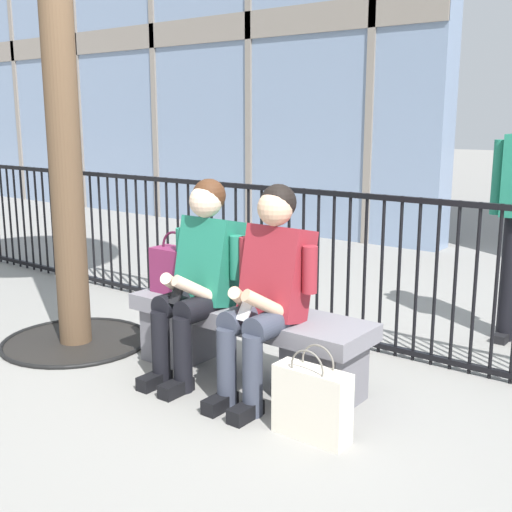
{
  "coord_description": "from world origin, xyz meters",
  "views": [
    {
      "loc": [
        2.33,
        -2.92,
        1.57
      ],
      "look_at": [
        0.0,
        0.1,
        0.75
      ],
      "focal_mm": 45.36,
      "sensor_mm": 36.0,
      "label": 1
    }
  ],
  "objects_px": {
    "seated_person_with_phone": "(199,273)",
    "seated_person_companion": "(267,286)",
    "handbag_on_bench": "(175,269)",
    "shopping_bag": "(312,402)",
    "stone_bench": "(246,336)"
  },
  "relations": [
    {
      "from": "seated_person_with_phone",
      "to": "shopping_bag",
      "type": "distance_m",
      "value": 1.12
    },
    {
      "from": "handbag_on_bench",
      "to": "seated_person_companion",
      "type": "bearing_deg",
      "value": -8.08
    },
    {
      "from": "handbag_on_bench",
      "to": "shopping_bag",
      "type": "bearing_deg",
      "value": -16.34
    },
    {
      "from": "seated_person_with_phone",
      "to": "seated_person_companion",
      "type": "height_order",
      "value": "same"
    },
    {
      "from": "seated_person_with_phone",
      "to": "seated_person_companion",
      "type": "bearing_deg",
      "value": 0.0
    },
    {
      "from": "seated_person_with_phone",
      "to": "seated_person_companion",
      "type": "relative_size",
      "value": 1.0
    },
    {
      "from": "seated_person_companion",
      "to": "shopping_bag",
      "type": "distance_m",
      "value": 0.71
    },
    {
      "from": "stone_bench",
      "to": "shopping_bag",
      "type": "bearing_deg",
      "value": -28.36
    },
    {
      "from": "stone_bench",
      "to": "handbag_on_bench",
      "type": "relative_size",
      "value": 3.94
    },
    {
      "from": "shopping_bag",
      "to": "seated_person_companion",
      "type": "bearing_deg",
      "value": 150.73
    },
    {
      "from": "seated_person_with_phone",
      "to": "shopping_bag",
      "type": "xyz_separation_m",
      "value": [
        0.99,
        -0.27,
        -0.46
      ]
    },
    {
      "from": "seated_person_with_phone",
      "to": "shopping_bag",
      "type": "height_order",
      "value": "seated_person_with_phone"
    },
    {
      "from": "seated_person_with_phone",
      "to": "seated_person_companion",
      "type": "distance_m",
      "value": 0.51
    },
    {
      "from": "stone_bench",
      "to": "handbag_on_bench",
      "type": "distance_m",
      "value": 0.67
    },
    {
      "from": "seated_person_companion",
      "to": "handbag_on_bench",
      "type": "height_order",
      "value": "seated_person_companion"
    }
  ]
}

